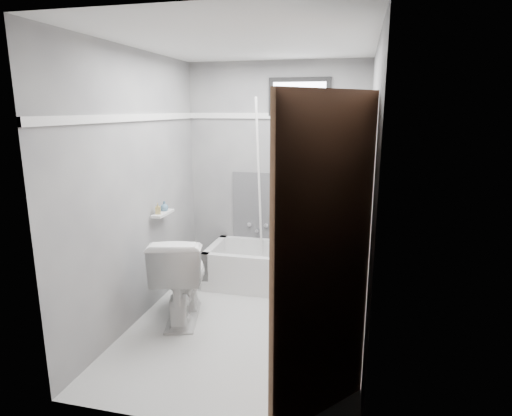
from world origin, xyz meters
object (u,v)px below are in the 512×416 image
(soap_bottle_a, at_px, (158,209))
(office_chair, at_px, (318,233))
(door, at_px, (368,288))
(toilet, at_px, (181,277))
(soap_bottle_b, at_px, (164,206))
(bathtub, at_px, (277,267))

(soap_bottle_a, bearing_deg, office_chair, 26.47)
(office_chair, xyz_separation_m, door, (0.45, -2.26, 0.39))
(office_chair, xyz_separation_m, soap_bottle_a, (-1.47, -0.73, 0.35))
(toilet, bearing_deg, office_chair, -154.27)
(office_chair, height_order, door, door)
(soap_bottle_b, bearing_deg, door, -41.02)
(toilet, height_order, soap_bottle_a, soap_bottle_a)
(office_chair, relative_size, door, 0.49)
(bathtub, xyz_separation_m, door, (0.88, -2.21, 0.79))
(office_chair, distance_m, soap_bottle_b, 1.62)
(soap_bottle_a, xyz_separation_m, soap_bottle_b, (0.00, 0.14, -0.01))
(bathtub, distance_m, soap_bottle_b, 1.39)
(bathtub, height_order, soap_bottle_a, soap_bottle_a)
(office_chair, distance_m, door, 2.34)
(door, bearing_deg, toilet, 141.32)
(soap_bottle_a, relative_size, soap_bottle_b, 1.06)
(door, height_order, soap_bottle_b, door)
(bathtub, relative_size, toilet, 1.84)
(office_chair, height_order, soap_bottle_a, office_chair)
(bathtub, bearing_deg, door, -68.19)
(door, bearing_deg, bathtub, 111.81)
(soap_bottle_b, bearing_deg, toilet, -50.57)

